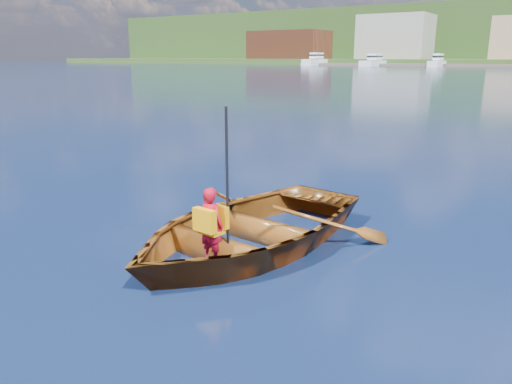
# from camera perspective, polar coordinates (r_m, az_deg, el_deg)

# --- Properties ---
(ground) EXTENTS (600.00, 600.00, 0.00)m
(ground) POSITION_cam_1_polar(r_m,az_deg,el_deg) (6.90, -4.95, -7.92)
(ground) COLOR #142F44
(ground) RESTS_ON ground
(rowboat) EXTENTS (3.61, 4.71, 0.90)m
(rowboat) POSITION_cam_1_polar(r_m,az_deg,el_deg) (7.29, -0.96, -4.03)
(rowboat) COLOR maroon
(rowboat) RESTS_ON ground
(child_paddler) EXTENTS (0.39, 0.37, 2.02)m
(child_paddler) POSITION_cam_1_polar(r_m,az_deg,el_deg) (6.46, -5.10, -3.59)
(child_paddler) COLOR #B10A22
(child_paddler) RESTS_ON ground
(hillside_trees) EXTENTS (249.76, 86.41, 26.68)m
(hillside_trees) POSITION_cam_1_polar(r_m,az_deg,el_deg) (231.66, 23.91, 17.10)
(hillside_trees) COLOR #382314
(hillside_trees) RESTS_ON ground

